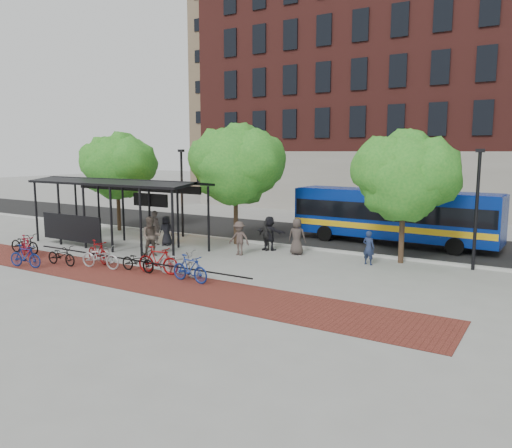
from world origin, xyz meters
The scene contains 31 objects.
ground centered at (0.00, 0.00, 0.00)m, with size 160.00×160.00×0.00m, color #9E9E99.
asphalt_street centered at (0.00, 8.00, 0.01)m, with size 160.00×8.00×0.01m, color black.
curb centered at (0.00, 4.00, 0.06)m, with size 160.00×0.25×0.12m, color #B7B7B2.
brick_strip centered at (-2.00, -5.00, 0.00)m, with size 24.00×3.00×0.01m, color maroon.
bike_rack_rail centered at (-3.30, -4.10, 0.00)m, with size 12.00×0.05×0.95m, color black.
building_tower centered at (-16.00, 40.00, 15.00)m, with size 22.00×22.00×30.00m, color #7A664C.
bus_shelter centered at (-8.13, -0.48, 3.00)m, with size 10.60×3.07×3.60m.
tree_a centered at (-11.91, 3.35, 4.24)m, with size 4.90×4.00×6.18m.
tree_b centered at (-2.90, 3.35, 4.46)m, with size 5.15×4.20×6.47m.
tree_c centered at (6.09, 3.35, 4.05)m, with size 4.66×3.80×5.92m.
lamp_post_left centered at (-7.00, 3.60, 2.75)m, with size 0.35×0.20×5.12m.
lamp_post_right centered at (9.00, 3.60, 2.75)m, with size 0.35×0.20×5.12m.
bus centered at (4.33, 7.67, 1.69)m, with size 10.99×2.95×2.94m.
bike_0 centered at (-10.44, -4.35, 0.50)m, with size 0.67×1.91×1.01m, color black.
bike_1 centered at (-9.61, -4.83, 0.53)m, with size 0.49×1.75×1.05m, color maroon.
bike_3 centered at (-7.69, -6.16, 0.50)m, with size 0.47×1.68×1.01m, color navy.
bike_4 centered at (-6.72, -5.06, 0.45)m, with size 0.59×1.70×0.89m, color black.
bike_5 centered at (-5.67, -3.92, 0.52)m, with size 0.49×1.74×1.04m, color maroon.
bike_6 centered at (-4.74, -4.58, 0.51)m, with size 0.68×1.95×1.03m, color #B0B0B2.
bike_8 centered at (-2.94, -4.16, 0.46)m, with size 0.62×1.77×0.93m, color black.
bike_9 centered at (-1.98, -3.97, 0.57)m, with size 0.54×1.91×1.15m, color maroon.
bike_10 centered at (-0.99, -3.81, 0.55)m, with size 0.73×2.10×1.10m, color gray.
bike_11 centered at (-0.02, -4.32, 0.53)m, with size 0.50×1.78×1.07m, color navy.
pedestrian_0 centered at (-5.94, 0.98, 0.80)m, with size 0.78×0.51×1.60m, color black.
pedestrian_1 centered at (-6.56, 0.81, 0.93)m, with size 0.68×0.45×1.86m, color #483F3A.
pedestrian_3 centered at (-1.18, 0.88, 0.83)m, with size 1.08×0.62×1.67m, color #4F403A.
pedestrian_4 centered at (-0.69, 2.61, 0.77)m, with size 0.90×0.38×1.54m, color #252525.
pedestrian_5 centered at (-0.55, 2.74, 0.88)m, with size 1.63×0.52×1.76m, color black.
pedestrian_6 centered at (1.12, 2.52, 0.89)m, with size 0.87×0.57×1.79m, color #423935.
pedestrian_7 centered at (4.86, 2.21, 0.77)m, with size 0.56×0.37×1.54m, color #202C4C.
pedestrian_8 centered at (-4.68, -1.50, 0.96)m, with size 0.94×0.73×1.93m, color brown.
Camera 1 is at (12.00, -18.99, 5.03)m, focal length 35.00 mm.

